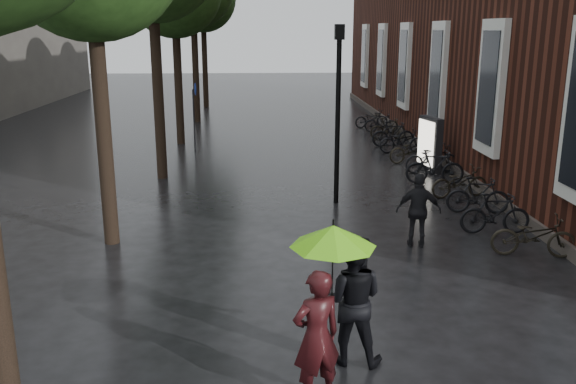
{
  "coord_description": "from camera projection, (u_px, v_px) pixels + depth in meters",
  "views": [
    {
      "loc": [
        -0.84,
        -5.8,
        4.54
      ],
      "look_at": [
        -0.25,
        6.61,
        1.21
      ],
      "focal_mm": 38.0,
      "sensor_mm": 36.0,
      "label": 1
    }
  ],
  "objects": [
    {
      "name": "lime_umbrella",
      "position": [
        333.0,
        236.0,
        7.74
      ],
      "size": [
        1.13,
        1.13,
        1.66
      ],
      "rotation": [
        0.0,
        0.0,
        -0.14
      ],
      "color": "black",
      "rests_on": "ground"
    },
    {
      "name": "lamp_post",
      "position": [
        338.0,
        97.0,
        15.73
      ],
      "size": [
        0.24,
        0.24,
        4.65
      ],
      "rotation": [
        0.0,
        0.0,
        -0.01
      ],
      "color": "black",
      "rests_on": "ground"
    },
    {
      "name": "ad_lightbox",
      "position": [
        430.0,
        144.0,
        19.87
      ],
      "size": [
        0.27,
        1.18,
        1.78
      ],
      "rotation": [
        0.0,
        0.0,
        0.23
      ],
      "color": "black",
      "rests_on": "ground"
    },
    {
      "name": "cycle_sign",
      "position": [
        195.0,
        106.0,
        23.18
      ],
      "size": [
        0.14,
        0.47,
        2.56
      ],
      "rotation": [
        0.0,
        0.0,
        0.22
      ],
      "color": "#262628",
      "rests_on": "ground"
    },
    {
      "name": "pedestrian_walking",
      "position": [
        419.0,
        211.0,
        12.94
      ],
      "size": [
        1.0,
        0.56,
        1.61
      ],
      "primitive_type": "imported",
      "rotation": [
        0.0,
        0.0,
        2.95
      ],
      "color": "black",
      "rests_on": "ground"
    },
    {
      "name": "person_black",
      "position": [
        352.0,
        299.0,
        8.39
      ],
      "size": [
        1.04,
        0.89,
        1.87
      ],
      "primitive_type": "imported",
      "rotation": [
        0.0,
        0.0,
        2.91
      ],
      "color": "black",
      "rests_on": "ground"
    },
    {
      "name": "parked_bicycles",
      "position": [
        422.0,
        155.0,
        20.36
      ],
      "size": [
        2.14,
        17.82,
        1.05
      ],
      "color": "black",
      "rests_on": "ground"
    },
    {
      "name": "person_burgundy",
      "position": [
        316.0,
        337.0,
        7.48
      ],
      "size": [
        0.75,
        0.63,
        1.76
      ],
      "primitive_type": "imported",
      "rotation": [
        0.0,
        0.0,
        3.52
      ],
      "color": "black",
      "rests_on": "ground"
    }
  ]
}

